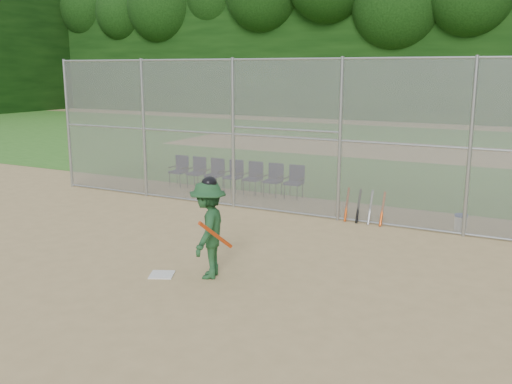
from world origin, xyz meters
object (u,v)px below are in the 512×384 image
at_px(home_plate, 162,275).
at_px(batter_at_plate, 208,229).
at_px(water_cooler, 461,222).
at_px(chair_0, 178,171).

xyz_separation_m(home_plate, batter_at_plate, (0.81, 0.34, 0.89)).
relative_size(home_plate, batter_at_plate, 0.23).
xyz_separation_m(batter_at_plate, water_cooler, (3.60, 5.32, -0.71)).
xyz_separation_m(batter_at_plate, chair_0, (-5.32, 6.57, -0.42)).
xyz_separation_m(water_cooler, chair_0, (-8.91, 1.26, 0.28)).
distance_m(batter_at_plate, chair_0, 8.47).
distance_m(home_plate, chair_0, 8.27).
bearing_deg(water_cooler, home_plate, -127.89).
bearing_deg(batter_at_plate, water_cooler, 55.92).
bearing_deg(water_cooler, batter_at_plate, -124.08).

